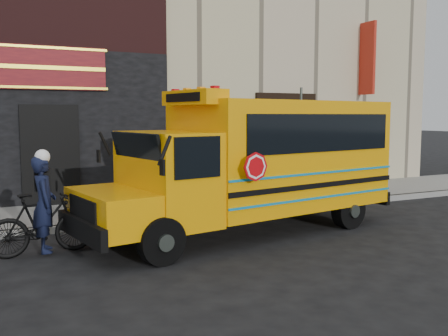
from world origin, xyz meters
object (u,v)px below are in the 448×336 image
Objects in this scene: sign_pole at (301,140)px; bicycle at (42,224)px; cyclist at (44,207)px; school_bus at (258,160)px.

sign_pole is 1.74× the size of bicycle.
bicycle is 1.08× the size of cyclist.
cyclist is at bearing -82.85° from bicycle.
school_bus is 4.21× the size of cyclist.
school_bus reaches higher than cyclist.
bicycle is at bearing -161.95° from sign_pole.
sign_pole is at bearing 41.21° from school_bus.
cyclist is (-6.92, -2.26, -0.91)m from sign_pole.
school_bus reaches higher than bicycle.
school_bus is at bearing -88.99° from cyclist.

